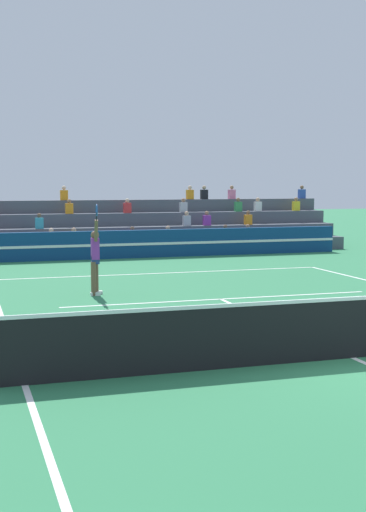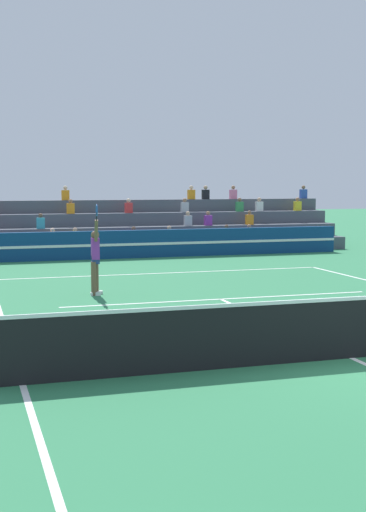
% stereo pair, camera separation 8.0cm
% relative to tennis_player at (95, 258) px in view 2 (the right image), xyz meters
% --- Properties ---
extents(ground_plane, '(120.00, 120.00, 0.00)m').
position_rel_tennis_player_xyz_m(ground_plane, '(2.94, -8.07, -0.99)').
color(ground_plane, '#2D7A4C').
extents(court_lines, '(11.10, 23.90, 0.01)m').
position_rel_tennis_player_xyz_m(court_lines, '(2.94, -8.07, -0.98)').
color(court_lines, white).
rests_on(court_lines, ground).
extents(tennis_net, '(12.00, 0.10, 1.10)m').
position_rel_tennis_player_xyz_m(tennis_net, '(2.94, -8.07, -0.44)').
color(tennis_net, slate).
rests_on(tennis_net, ground).
extents(sponsor_banner_wall, '(18.00, 0.26, 1.10)m').
position_rel_tennis_player_xyz_m(sponsor_banner_wall, '(2.94, 8.77, -0.44)').
color(sponsor_banner_wall, navy).
rests_on(sponsor_banner_wall, ground).
extents(bleacher_stand, '(20.18, 3.80, 2.83)m').
position_rel_tennis_player_xyz_m(bleacher_stand, '(2.94, 11.94, -0.15)').
color(bleacher_stand, '#4C515B').
rests_on(bleacher_stand, ground).
extents(tennis_player, '(0.37, 1.03, 2.48)m').
position_rel_tennis_player_xyz_m(tennis_player, '(0.00, 0.00, 0.00)').
color(tennis_player, brown).
rests_on(tennis_player, ground).
extents(tennis_ball, '(0.07, 0.07, 0.07)m').
position_rel_tennis_player_xyz_m(tennis_ball, '(-1.19, -4.22, -0.95)').
color(tennis_ball, '#C6DB33').
rests_on(tennis_ball, ground).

